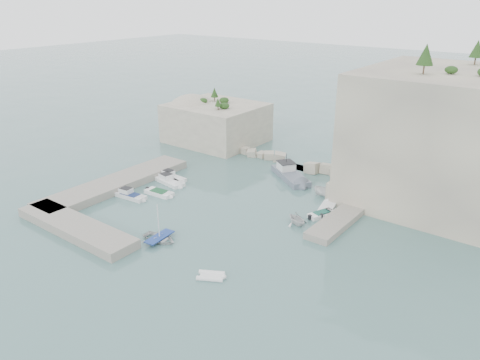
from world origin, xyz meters
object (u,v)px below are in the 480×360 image
Objects in this scene: work_boat at (290,179)px; motorboat_d at (130,198)px; motorboat_a at (172,179)px; tender_east_d at (328,197)px; tender_east_b at (321,216)px; tender_east_c at (326,211)px; inflatable_dinghy at (211,277)px; motorboat_c at (159,195)px; motorboat_b at (170,183)px; tender_east_a at (297,224)px; rowboat at (160,241)px.

motorboat_d is at bearing -90.91° from work_boat.
motorboat_a is 1.35× the size of tender_east_d.
tender_east_b is 0.73× the size of tender_east_c.
inflatable_dinghy is 28.27m from work_boat.
motorboat_d is 23.58m from work_boat.
motorboat_d reaches higher than motorboat_c.
tender_east_c is 11.73m from work_boat.
tender_east_d is at bearing 12.00° from tender_east_c.
work_boat is at bearing 76.75° from inflatable_dinghy.
tender_east_a is (21.45, 0.11, 0.00)m from motorboat_b.
tender_east_b is at bearing 18.34° from motorboat_b.
work_boat is at bearing 52.55° from motorboat_b.
inflatable_dinghy is 0.93× the size of tender_east_a.
motorboat_b is 1.10× the size of motorboat_d.
motorboat_b is 22.83m from tender_east_d.
tender_east_c is (1.93, 20.42, 0.00)m from inflatable_dinghy.
work_boat is at bearing -9.25° from rowboat.
motorboat_c is 0.87× the size of tender_east_c.
tender_east_b is 13.06m from work_boat.
motorboat_b and motorboat_d have the same top height.
tender_east_d is (20.65, 9.73, 0.00)m from motorboat_b.
tender_east_b is (2.17, 18.58, 0.00)m from inflatable_dinghy.
work_boat is (-9.56, 6.80, 0.00)m from tender_east_c.
tender_east_b is at bearing 174.25° from tender_east_c.
tender_east_c is (11.31, 18.33, 0.00)m from rowboat.
rowboat is at bearing -39.39° from motorboat_b.
motorboat_a is 23.10m from tender_east_d.
motorboat_b is 17.96m from work_boat.
tender_east_c is at bearing 10.34° from tender_east_a.
motorboat_d is at bearing -84.99° from motorboat_a.
work_boat is at bearing 58.54° from tender_east_d.
inflatable_dinghy is at bearing -26.54° from motorboat_d.
tender_east_c is at bearing 22.92° from motorboat_b.
motorboat_a is 1.02× the size of tender_east_c.
tender_east_d is (-0.02, 24.61, 0.00)m from inflatable_dinghy.
tender_east_d is at bearing 24.14° from motorboat_a.
motorboat_d is at bearing -85.22° from motorboat_b.
work_boat is at bearing 56.82° from tender_east_a.
motorboat_a is (-2.67, 5.13, 0.00)m from motorboat_c.
tender_east_a is (0.78, 14.99, 0.00)m from inflatable_dinghy.
motorboat_b reaches higher than motorboat_c.
tender_east_d reaches higher than motorboat_b.
motorboat_b is at bearing 112.63° from tender_east_a.
motorboat_c and tender_east_b have the same top height.
work_boat is (1.75, 25.13, 0.00)m from rowboat.
rowboat is (9.49, -8.97, 0.00)m from motorboat_c.
inflatable_dinghy is (21.53, -16.19, 0.00)m from motorboat_a.
inflatable_dinghy is at bearing 161.60° from tender_east_c.
motorboat_b is 0.61× the size of work_boat.
motorboat_d is at bearing 58.41° from rowboat.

